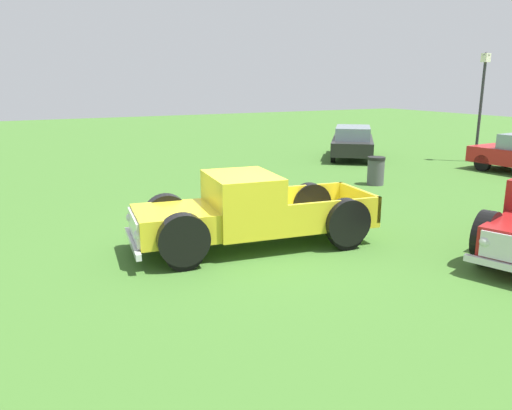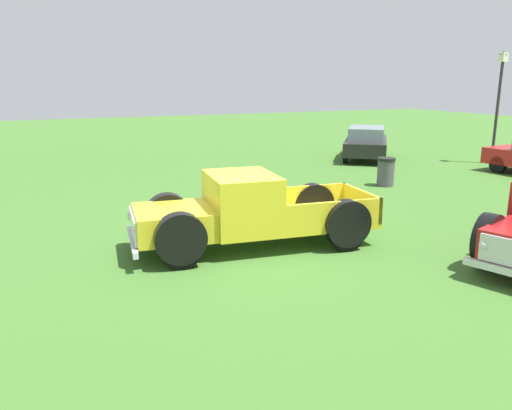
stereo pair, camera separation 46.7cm
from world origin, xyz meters
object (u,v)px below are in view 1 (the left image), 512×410
object	(u,v)px
trash_can	(376,171)
sedan_distant_a	(353,142)
lamp_post_near	(481,105)
pickup_truck_foreground	(239,213)

from	to	relation	value
trash_can	sedan_distant_a	bearing A→B (deg)	149.23
lamp_post_near	pickup_truck_foreground	bearing A→B (deg)	-68.26
lamp_post_near	trash_can	distance (m)	7.70
sedan_distant_a	lamp_post_near	xyz separation A→B (m)	(3.27, 4.16, 1.66)
sedan_distant_a	trash_can	size ratio (longest dim) A/B	4.69
sedan_distant_a	lamp_post_near	bearing A→B (deg)	51.88
sedan_distant_a	lamp_post_near	distance (m)	5.55
pickup_truck_foreground	trash_can	xyz separation A→B (m)	(-3.80, 6.98, -0.27)
pickup_truck_foreground	sedan_distant_a	bearing A→B (deg)	131.67
pickup_truck_foreground	sedan_distant_a	size ratio (longest dim) A/B	1.20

